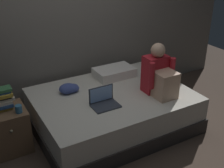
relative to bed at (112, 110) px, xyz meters
name	(u,v)px	position (x,y,z in m)	size (l,w,h in m)	color
ground_plane	(110,142)	(-0.20, -0.30, -0.24)	(8.00, 8.00, 0.00)	#47382D
wall_back	(67,15)	(-0.20, 0.90, 1.11)	(5.60, 0.10, 2.70)	slate
bed	(112,110)	(0.00, 0.00, 0.00)	(2.00, 1.50, 0.49)	#332D2B
nightstand	(9,130)	(-1.30, 0.18, 0.02)	(0.44, 0.46, 0.53)	brown
person_sitting	(159,75)	(0.52, -0.28, 0.50)	(0.39, 0.44, 0.66)	#B21E28
laptop	(104,101)	(-0.23, -0.21, 0.31)	(0.32, 0.23, 0.22)	#333842
pillow	(114,72)	(0.29, 0.45, 0.32)	(0.56, 0.36, 0.13)	silver
book_stack	(3,99)	(-1.29, 0.22, 0.42)	(0.22, 0.16, 0.26)	gold
mug	(19,109)	(-1.17, 0.06, 0.33)	(0.08, 0.08, 0.09)	teal
clothes_pile	(70,88)	(-0.46, 0.31, 0.30)	(0.27, 0.20, 0.12)	#3D4C8E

